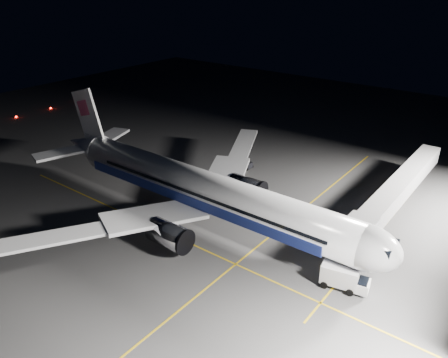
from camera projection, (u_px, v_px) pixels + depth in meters
name	position (u px, v px, depth m)	size (l,w,h in m)	color
ground	(206.00, 221.00, 66.14)	(200.00, 200.00, 0.00)	#4C4C4F
guide_line_main	(261.00, 243.00, 60.64)	(0.25, 80.00, 0.01)	gold
guide_line_cross	(179.00, 238.00, 61.84)	(70.00, 0.25, 0.01)	gold
guide_line_side	(372.00, 241.00, 61.21)	(0.25, 40.00, 0.01)	gold
airliner	(200.00, 189.00, 64.51)	(61.48, 54.22, 16.64)	silver
jet_bridge	(396.00, 191.00, 65.01)	(3.60, 34.40, 6.30)	#B2B2B7
service_truck	(344.00, 277.00, 51.54)	(5.94, 3.30, 2.87)	white
baggage_tug	(246.00, 164.00, 83.59)	(2.47, 2.01, 1.75)	black
safety_cone_a	(251.00, 200.00, 71.58)	(0.39, 0.39, 0.58)	orange
safety_cone_b	(265.00, 194.00, 73.48)	(0.36, 0.36, 0.54)	orange
safety_cone_c	(272.00, 195.00, 73.09)	(0.36, 0.36, 0.54)	orange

